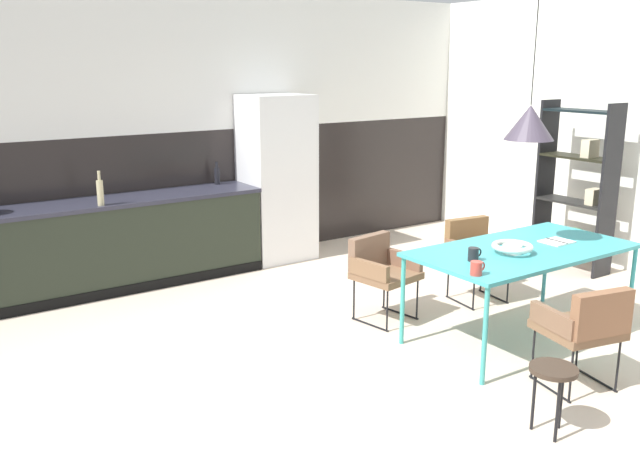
% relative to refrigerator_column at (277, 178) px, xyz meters
% --- Properties ---
extents(ground_plane, '(9.24, 9.24, 0.00)m').
position_rel_refrigerator_column_xyz_m(ground_plane, '(-0.55, -3.13, -0.93)').
color(ground_plane, beige).
extents(back_wall_splashback_dark, '(7.10, 0.12, 1.47)m').
position_rel_refrigerator_column_xyz_m(back_wall_splashback_dark, '(-0.55, 0.36, -0.19)').
color(back_wall_splashback_dark, black).
rests_on(back_wall_splashback_dark, ground).
extents(back_wall_panel_upper, '(7.10, 0.12, 1.47)m').
position_rel_refrigerator_column_xyz_m(back_wall_panel_upper, '(-0.55, 0.36, 1.29)').
color(back_wall_panel_upper, white).
rests_on(back_wall_panel_upper, back_wall_splashback_dark).
extents(kitchen_counter, '(3.59, 0.63, 0.90)m').
position_rel_refrigerator_column_xyz_m(kitchen_counter, '(-2.17, -0.00, -0.48)').
color(kitchen_counter, '#262D22').
rests_on(kitchen_counter, ground).
extents(refrigerator_column, '(0.74, 0.60, 1.85)m').
position_rel_refrigerator_column_xyz_m(refrigerator_column, '(0.00, 0.00, 0.00)').
color(refrigerator_column, silver).
rests_on(refrigerator_column, ground).
extents(dining_table, '(1.83, 0.94, 0.76)m').
position_rel_refrigerator_column_xyz_m(dining_table, '(0.44, -3.10, -0.21)').
color(dining_table, teal).
rests_on(dining_table, ground).
extents(armchair_facing_counter, '(0.55, 0.54, 0.73)m').
position_rel_refrigerator_column_xyz_m(armchair_facing_counter, '(-0.22, -2.13, -0.44)').
color(armchair_facing_counter, brown).
rests_on(armchair_facing_counter, ground).
extents(armchair_head_of_table, '(0.57, 0.56, 0.75)m').
position_rel_refrigerator_column_xyz_m(armchair_head_of_table, '(0.07, -3.96, -0.43)').
color(armchair_head_of_table, brown).
rests_on(armchair_head_of_table, ground).
extents(armchair_corner_seat, '(0.54, 0.53, 0.76)m').
position_rel_refrigerator_column_xyz_m(armchair_corner_seat, '(0.83, -2.23, -0.43)').
color(armchair_corner_seat, brown).
rests_on(armchair_corner_seat, ground).
extents(fruit_bowl, '(0.32, 0.32, 0.08)m').
position_rel_refrigerator_column_xyz_m(fruit_bowl, '(0.25, -3.15, -0.12)').
color(fruit_bowl, silver).
rests_on(fruit_bowl, dining_table).
extents(open_book, '(0.24, 0.21, 0.02)m').
position_rel_refrigerator_column_xyz_m(open_book, '(0.81, -3.14, -0.16)').
color(open_book, white).
rests_on(open_book, dining_table).
extents(mug_wide_latte, '(0.13, 0.08, 0.10)m').
position_rel_refrigerator_column_xyz_m(mug_wide_latte, '(-0.15, -3.12, -0.12)').
color(mug_wide_latte, black).
rests_on(mug_wide_latte, dining_table).
extents(mug_short_terracotta, '(0.13, 0.08, 0.10)m').
position_rel_refrigerator_column_xyz_m(mug_short_terracotta, '(-0.39, -3.38, -0.12)').
color(mug_short_terracotta, '#B23D33').
rests_on(mug_short_terracotta, dining_table).
extents(bottle_spice_small, '(0.06, 0.06, 0.25)m').
position_rel_refrigerator_column_xyz_m(bottle_spice_small, '(-0.65, 0.18, 0.07)').
color(bottle_spice_small, black).
rests_on(bottle_spice_small, kitchen_counter).
extents(bottle_oil_tall, '(0.06, 0.06, 0.33)m').
position_rel_refrigerator_column_xyz_m(bottle_oil_tall, '(-2.04, -0.23, 0.10)').
color(bottle_oil_tall, tan).
rests_on(bottle_oil_tall, kitchen_counter).
extents(side_stool, '(0.29, 0.29, 0.43)m').
position_rel_refrigerator_column_xyz_m(side_stool, '(-0.58, -4.20, -0.54)').
color(side_stool, '#382B21').
rests_on(side_stool, ground).
extents(open_shelf_unit, '(0.30, 0.82, 1.80)m').
position_rel_refrigerator_column_xyz_m(open_shelf_unit, '(2.45, -2.14, -0.01)').
color(open_shelf_unit, black).
rests_on(open_shelf_unit, ground).
extents(pendant_lamp_over_table_near, '(0.38, 0.38, 1.28)m').
position_rel_refrigerator_column_xyz_m(pendant_lamp_over_table_near, '(0.44, -3.07, 0.82)').
color(pendant_lamp_over_table_near, black).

